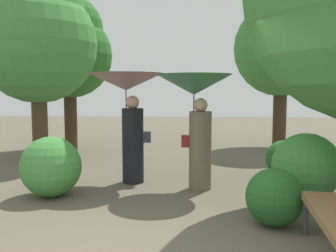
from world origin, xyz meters
The scene contains 9 objects.
person_left centered at (-0.68, 3.22, 1.51)m, with size 1.33×1.33×1.97m.
person_right centered at (0.52, 2.86, 1.48)m, with size 1.27×1.27×1.93m.
tree_near_left centered at (-2.95, 6.87, 2.85)m, with size 2.36×2.36×4.28m.
tree_mid_left centered at (-3.20, 5.33, 2.99)m, with size 2.80×2.80×4.62m.
tree_mid_right centered at (2.99, 7.57, 3.08)m, with size 2.70×2.70×4.69m.
bush_path_left centered at (1.49, 1.19, 0.36)m, with size 0.72×0.72×0.72m, color #235B23.
bush_path_right centered at (-1.74, 2.24, 0.48)m, with size 0.95×0.95×0.95m, color #428C3D.
bush_behind_bench centered at (2.19, 2.30, 0.51)m, with size 1.03×1.03×1.03m, color #428C3D.
bush_far_side centered at (2.25, 3.91, 0.35)m, with size 0.70×0.70×0.70m, color #235B23.
Camera 1 is at (0.47, -3.37, 1.67)m, focal length 39.82 mm.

